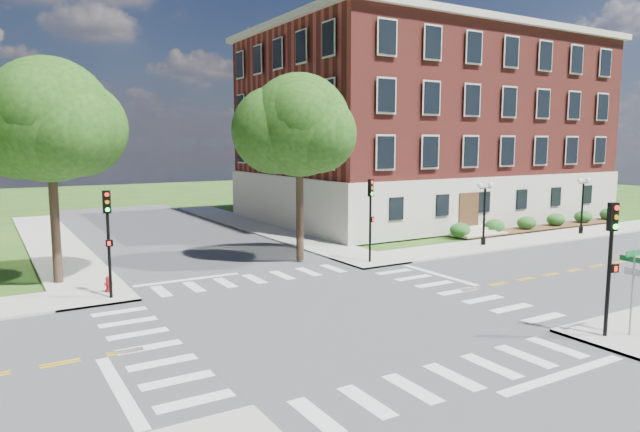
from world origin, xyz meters
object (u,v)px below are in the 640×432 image
traffic_signal_ne (371,209)px  fire_hydrant (108,285)px  traffic_signal_se (611,252)px  twin_lamp_west (484,209)px  traffic_signal_nw (108,230)px  street_sign_pole (634,275)px  twin_lamp_east (583,202)px

traffic_signal_ne → fire_hydrant: traffic_signal_ne is taller
traffic_signal_se → twin_lamp_west: bearing=56.5°
traffic_signal_nw → fire_hydrant: (0.10, 1.12, -2.72)m
traffic_signal_se → twin_lamp_west: traffic_signal_se is taller
twin_lamp_west → street_sign_pole: twin_lamp_west is taller
traffic_signal_se → traffic_signal_nw: 20.19m
twin_lamp_east → fire_hydrant: bearing=179.1°
traffic_signal_ne → street_sign_pole: size_ratio=1.55×
traffic_signal_ne → traffic_signal_nw: (-14.46, -0.36, 0.00)m
twin_lamp_west → fire_hydrant: 24.31m
traffic_signal_ne → fire_hydrant: size_ratio=6.40×
twin_lamp_east → street_sign_pole: (-19.32, -15.31, -0.21)m
traffic_signal_ne → twin_lamp_east: (19.89, 0.20, -0.66)m
traffic_signal_se → traffic_signal_nw: same height
traffic_signal_nw → street_sign_pole: traffic_signal_nw is taller
traffic_signal_nw → street_sign_pole: bearing=-44.4°
traffic_signal_ne → twin_lamp_east: traffic_signal_ne is taller
twin_lamp_east → traffic_signal_se: bearing=-143.5°
traffic_signal_nw → twin_lamp_west: traffic_signal_nw is taller
twin_lamp_west → twin_lamp_east: (10.03, -0.39, 0.00)m
twin_lamp_west → twin_lamp_east: bearing=-2.2°
traffic_signal_nw → traffic_signal_se: bearing=-45.4°
traffic_signal_se → traffic_signal_ne: 14.73m
traffic_signal_nw → twin_lamp_west: 24.35m
fire_hydrant → street_sign_pole: bearing=-46.7°
twin_lamp_west → twin_lamp_east: 10.04m
twin_lamp_west → street_sign_pole: bearing=-120.6°
twin_lamp_east → street_sign_pole: size_ratio=1.36×
fire_hydrant → traffic_signal_nw: bearing=-95.2°
twin_lamp_east → traffic_signal_nw: bearing=-179.1°
traffic_signal_se → traffic_signal_nw: size_ratio=1.00×
twin_lamp_west → fire_hydrant: bearing=179.6°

